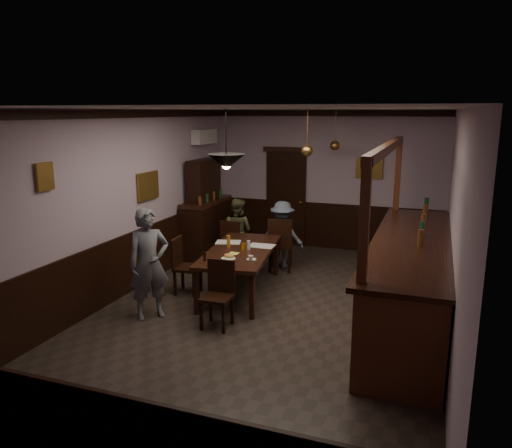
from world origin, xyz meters
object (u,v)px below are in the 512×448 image
at_px(pendant_brass_mid, 307,151).
at_px(pendant_brass_far, 335,146).
at_px(pendant_iron, 226,162).
at_px(chair_far_left, 233,242).
at_px(chair_side, 183,263).
at_px(soda_can, 243,247).
at_px(coffee_cup, 251,258).
at_px(person_standing, 149,264).
at_px(dining_table, 240,253).
at_px(person_seated_left, 237,232).
at_px(person_seated_right, 282,234).
at_px(sideboard, 206,217).
at_px(chair_far_right, 280,242).
at_px(chair_near, 219,291).
at_px(bar_counter, 410,279).

height_order(pendant_brass_mid, pendant_brass_far, same).
bearing_deg(pendant_iron, chair_far_left, 110.68).
height_order(chair_side, soda_can, chair_side).
height_order(coffee_cup, pendant_brass_far, pendant_brass_far).
xyz_separation_m(person_standing, pendant_brass_mid, (1.67, 2.50, 1.48)).
height_order(dining_table, person_seated_left, person_seated_left).
xyz_separation_m(person_seated_right, sideboard, (-1.74, 0.26, 0.16)).
relative_size(dining_table, person_seated_right, 1.79).
bearing_deg(chair_far_right, person_standing, 54.33).
bearing_deg(soda_can, person_standing, -125.03).
xyz_separation_m(person_seated_left, soda_can, (0.73, -1.52, 0.15)).
relative_size(sideboard, pendant_brass_far, 2.48).
bearing_deg(person_seated_left, chair_side, 87.33).
xyz_separation_m(soda_can, pendant_iron, (0.04, -0.74, 1.45)).
relative_size(chair_near, pendant_brass_far, 1.16).
bearing_deg(coffee_cup, pendant_brass_far, 70.79).
distance_m(person_seated_right, bar_counter, 3.07).
xyz_separation_m(chair_near, person_seated_right, (0.04, 2.91, 0.13)).
relative_size(chair_side, pendant_brass_mid, 1.16).
height_order(person_seated_right, sideboard, sideboard).
xyz_separation_m(sideboard, pendant_iron, (1.62, -2.65, 1.46)).
height_order(pendant_iron, pendant_brass_far, same).
bearing_deg(chair_far_right, sideboard, -29.78).
relative_size(chair_side, pendant_iron, 1.11).
relative_size(chair_near, coffee_cup, 11.72).
distance_m(dining_table, chair_far_left, 1.37).
xyz_separation_m(chair_far_left, soda_can, (0.71, -1.24, 0.29)).
bearing_deg(chair_near, chair_far_right, 86.56).
distance_m(chair_far_left, pendant_brass_mid, 2.29).
height_order(person_standing, coffee_cup, person_standing).
relative_size(bar_counter, pendant_brass_mid, 5.59).
bearing_deg(soda_can, coffee_cup, -57.88).
bearing_deg(sideboard, pendant_iron, -58.59).
xyz_separation_m(dining_table, person_seated_left, (-0.66, 1.47, -0.03)).
distance_m(dining_table, chair_side, 0.96).
bearing_deg(person_standing, dining_table, 10.04).
bearing_deg(pendant_brass_far, bar_counter, -58.81).
bearing_deg(dining_table, chair_near, -81.60).
relative_size(coffee_cup, bar_counter, 0.02).
height_order(chair_far_right, soda_can, chair_far_right).
relative_size(person_seated_left, sideboard, 0.66).
relative_size(chair_far_left, coffee_cup, 11.87).
relative_size(person_seated_right, bar_counter, 0.29).
xyz_separation_m(dining_table, coffee_cup, (0.39, -0.55, 0.11)).
bearing_deg(person_standing, pendant_brass_mid, 8.39).
bearing_deg(coffee_cup, sideboard, 120.13).
xyz_separation_m(sideboard, pendant_brass_mid, (2.31, -0.74, 1.49)).
relative_size(chair_far_right, coffee_cup, 12.91).
relative_size(chair_far_right, pendant_iron, 1.22).
xyz_separation_m(coffee_cup, soda_can, (-0.32, 0.50, 0.01)).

